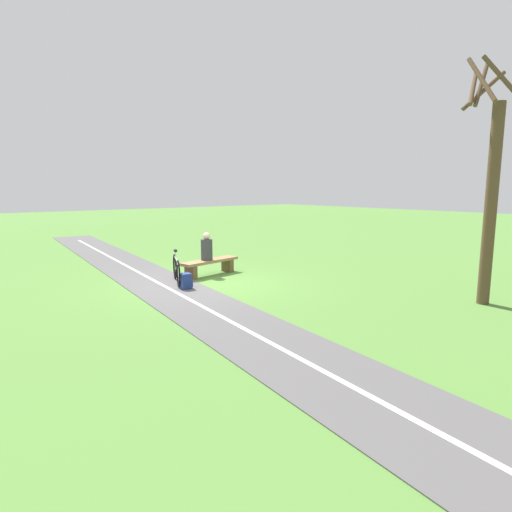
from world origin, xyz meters
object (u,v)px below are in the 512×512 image
at_px(bench, 210,264).
at_px(bicycle, 176,269).
at_px(backpack, 186,281).
at_px(person_seated, 207,248).
at_px(tree_by_path, 490,188).

distance_m(bench, bicycle, 1.32).
distance_m(bench, backpack, 1.83).
distance_m(bicycle, backpack, 0.83).
relative_size(person_seated, backpack, 1.99).
relative_size(bench, person_seated, 2.46).
xyz_separation_m(person_seated, tree_by_path, (-3.15, 6.42, 1.74)).
distance_m(bench, tree_by_path, 7.46).
height_order(bicycle, tree_by_path, tree_by_path).
bearing_deg(tree_by_path, bicycle, -54.79).
bearing_deg(backpack, bench, -142.19).
distance_m(person_seated, backpack, 1.83).
bearing_deg(backpack, person_seated, -140.36).
xyz_separation_m(bench, backpack, (1.44, 1.12, -0.13)).
relative_size(bicycle, tree_by_path, 0.31).
xyz_separation_m(bicycle, backpack, (0.16, 0.79, -0.18)).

